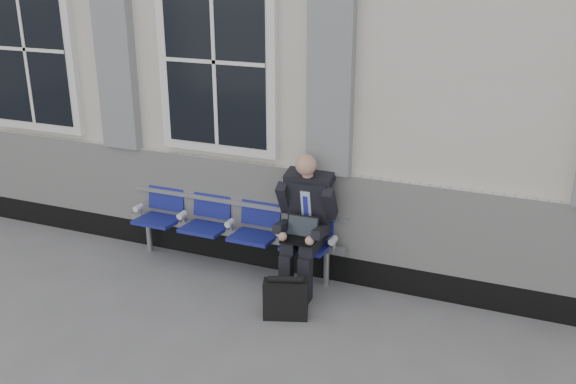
% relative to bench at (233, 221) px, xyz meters
% --- Properties ---
extents(ground, '(70.00, 70.00, 0.00)m').
position_rel_bench_xyz_m(ground, '(-0.55, -1.32, -0.55)').
color(ground, slate).
rests_on(ground, ground).
extents(station_building, '(14.40, 4.40, 4.49)m').
position_rel_bench_xyz_m(station_building, '(-0.57, 2.15, 1.67)').
color(station_building, beige).
rests_on(station_building, ground).
extents(bench, '(2.60, 0.47, 0.91)m').
position_rel_bench_xyz_m(bench, '(0.00, 0.00, 0.00)').
color(bench, '#9EA0A3').
rests_on(bench, ground).
extents(businessman, '(0.59, 0.80, 1.45)m').
position_rel_bench_xyz_m(businessman, '(0.90, -0.14, 0.23)').
color(businessman, black).
rests_on(businessman, ground).
extents(briefcase, '(0.46, 0.31, 0.44)m').
position_rel_bench_xyz_m(briefcase, '(0.95, -0.78, -0.35)').
color(briefcase, black).
rests_on(briefcase, ground).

